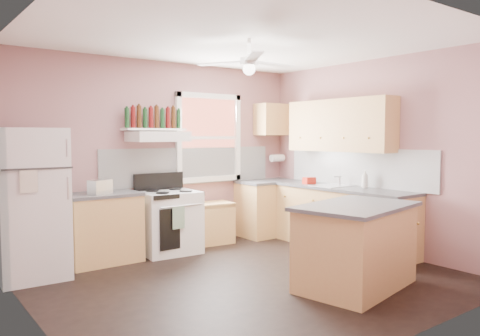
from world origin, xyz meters
TOP-DOWN VIEW (x-y plane):
  - floor at (0.00, 0.00)m, footprint 4.50×4.50m
  - ceiling at (0.00, 0.00)m, footprint 4.50×4.50m
  - wall_back at (0.00, 2.02)m, footprint 4.50×0.05m
  - wall_right at (2.27, 0.00)m, footprint 0.05×4.00m
  - wall_left at (-2.27, 0.00)m, footprint 0.05×4.00m
  - backsplash_back at (0.45, 1.99)m, footprint 2.90×0.03m
  - backsplash_right at (2.23, 0.30)m, footprint 0.03×2.60m
  - window_view at (0.75, 1.98)m, footprint 1.00×0.02m
  - window_frame at (0.75, 1.96)m, footprint 1.16×0.07m
  - refrigerator at (-1.95, 1.53)m, footprint 0.76×0.74m
  - base_cabinet_left at (-1.06, 1.70)m, footprint 0.90×0.60m
  - counter_left at (-1.06, 1.70)m, footprint 0.92×0.62m
  - toaster at (-1.12, 1.60)m, footprint 0.32×0.26m
  - stove at (-0.14, 1.62)m, footprint 0.82×0.70m
  - range_hood at (-0.23, 1.75)m, footprint 0.78×0.50m
  - bottle_shelf at (-0.23, 1.87)m, footprint 0.90×0.26m
  - cart at (0.64, 1.75)m, footprint 0.67×0.48m
  - base_cabinet_corner at (1.75, 1.70)m, footprint 1.00×0.60m
  - base_cabinet_right at (1.95, 0.30)m, footprint 0.60×2.20m
  - counter_corner at (1.75, 1.70)m, footprint 1.02×0.62m
  - counter_right at (1.94, 0.30)m, footprint 0.62×2.22m
  - sink at (1.94, 0.50)m, footprint 0.55×0.45m
  - faucet at (2.10, 0.50)m, footprint 0.03×0.03m
  - upper_cabinet_right at (2.08, 0.50)m, footprint 0.33×1.80m
  - upper_cabinet_corner at (1.95, 1.83)m, footprint 0.60×0.33m
  - paper_towel at (2.07, 1.86)m, footprint 0.26×0.12m
  - island at (0.75, -0.91)m, footprint 1.43×1.06m
  - island_top at (0.75, -0.91)m, footprint 1.52×1.15m
  - ceiling_fan_hub at (0.00, 0.00)m, footprint 0.20×0.20m
  - soap_bottle at (2.10, 0.04)m, footprint 0.10×0.10m
  - red_caddy at (1.88, 0.91)m, footprint 0.19×0.14m
  - wine_bottles at (-0.23, 1.87)m, footprint 0.86×0.06m

SIDE VIEW (x-z plane):
  - floor at x=0.00m, z-range 0.00..0.00m
  - cart at x=0.64m, z-range 0.00..0.62m
  - base_cabinet_left at x=-1.06m, z-range 0.00..0.86m
  - stove at x=-0.14m, z-range 0.00..0.86m
  - base_cabinet_corner at x=1.75m, z-range 0.00..0.86m
  - base_cabinet_right at x=1.95m, z-range 0.00..0.86m
  - island at x=0.75m, z-range 0.00..0.86m
  - refrigerator at x=-1.95m, z-range 0.00..1.72m
  - counter_left at x=-1.06m, z-range 0.86..0.90m
  - counter_corner at x=1.75m, z-range 0.86..0.90m
  - counter_right at x=1.94m, z-range 0.86..0.90m
  - island_top at x=0.75m, z-range 0.86..0.90m
  - sink at x=1.94m, z-range 0.88..0.91m
  - red_caddy at x=1.88m, z-range 0.90..1.00m
  - faucet at x=2.10m, z-range 0.90..1.04m
  - toaster at x=-1.12m, z-range 0.90..1.08m
  - soap_bottle at x=2.10m, z-range 0.90..1.15m
  - backsplash_back at x=0.45m, z-range 0.90..1.45m
  - backsplash_right at x=2.23m, z-range 0.90..1.45m
  - paper_towel at x=2.07m, z-range 1.19..1.31m
  - wall_back at x=0.00m, z-range 0.00..2.70m
  - wall_right at x=2.27m, z-range 0.00..2.70m
  - wall_left at x=-2.27m, z-range 0.00..2.70m
  - window_view at x=0.75m, z-range 1.00..2.20m
  - window_frame at x=0.75m, z-range 0.92..2.28m
  - range_hood at x=-0.23m, z-range 1.55..1.69m
  - bottle_shelf at x=-0.23m, z-range 1.71..1.73m
  - upper_cabinet_right at x=2.08m, z-range 1.40..2.16m
  - wine_bottles at x=-0.23m, z-range 1.72..2.03m
  - upper_cabinet_corner at x=1.95m, z-range 1.64..2.16m
  - ceiling_fan_hub at x=0.00m, z-range 2.41..2.49m
  - ceiling at x=0.00m, z-range 2.70..2.70m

